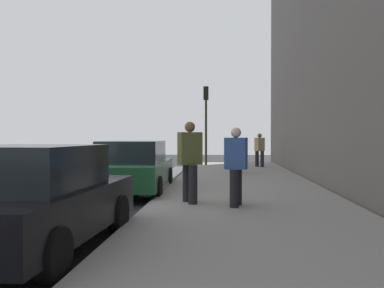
% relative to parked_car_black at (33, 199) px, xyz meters
% --- Properties ---
extents(ground_plane, '(56.00, 56.00, 0.00)m').
position_rel_parked_car_black_xyz_m(ground_plane, '(5.38, 0.01, -0.76)').
color(ground_plane, black).
extents(sidewalk, '(28.00, 4.60, 0.15)m').
position_rel_parked_car_black_xyz_m(sidewalk, '(5.38, -3.29, -0.68)').
color(sidewalk, gray).
rests_on(sidewalk, ground).
extents(lane_stripe_centre, '(28.00, 0.14, 0.01)m').
position_rel_parked_car_black_xyz_m(lane_stripe_centre, '(5.38, 3.21, -0.75)').
color(lane_stripe_centre, gold).
rests_on(lane_stripe_centre, ground).
extents(snow_bank_curb, '(9.00, 0.56, 0.22)m').
position_rel_parked_car_black_xyz_m(snow_bank_curb, '(10.19, -0.69, -0.65)').
color(snow_bank_curb, white).
rests_on(snow_bank_curb, ground).
extents(parked_car_black, '(4.22, 2.02, 1.51)m').
position_rel_parked_car_black_xyz_m(parked_car_black, '(0.00, 0.00, 0.00)').
color(parked_car_black, black).
rests_on(parked_car_black, ground).
extents(parked_car_green, '(4.84, 2.01, 1.51)m').
position_rel_parked_car_black_xyz_m(parked_car_green, '(6.37, -0.11, 0.00)').
color(parked_car_green, black).
rests_on(parked_car_green, ground).
extents(pedestrian_tan_coat, '(0.50, 0.52, 1.65)m').
position_rel_parked_car_black_xyz_m(pedestrian_tan_coat, '(15.73, -4.47, 0.27)').
color(pedestrian_tan_coat, black).
rests_on(pedestrian_tan_coat, sidewalk).
extents(pedestrian_blue_coat, '(0.54, 0.51, 1.68)m').
position_rel_parked_car_black_xyz_m(pedestrian_blue_coat, '(3.38, -2.94, 0.29)').
color(pedestrian_blue_coat, black).
rests_on(pedestrian_blue_coat, sidewalk).
extents(pedestrian_burgundy_coat, '(0.52, 0.50, 1.63)m').
position_rel_parked_car_black_xyz_m(pedestrian_burgundy_coat, '(11.90, -3.18, 0.26)').
color(pedestrian_burgundy_coat, black).
rests_on(pedestrian_burgundy_coat, sidewalk).
extents(pedestrian_olive_coat, '(0.57, 0.58, 1.82)m').
position_rel_parked_car_black_xyz_m(pedestrian_olive_coat, '(3.78, -1.92, 0.36)').
color(pedestrian_olive_coat, black).
rests_on(pedestrian_olive_coat, sidewalk).
extents(traffic_light_pole, '(0.35, 0.26, 4.13)m').
position_rel_parked_car_black_xyz_m(traffic_light_pole, '(16.97, -1.77, 2.20)').
color(traffic_light_pole, '#2D2D19').
rests_on(traffic_light_pole, sidewalk).
extents(rolling_suitcase, '(0.34, 0.22, 0.93)m').
position_rel_parked_car_black_xyz_m(rolling_suitcase, '(12.35, -3.05, -0.32)').
color(rolling_suitcase, black).
rests_on(rolling_suitcase, sidewalk).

